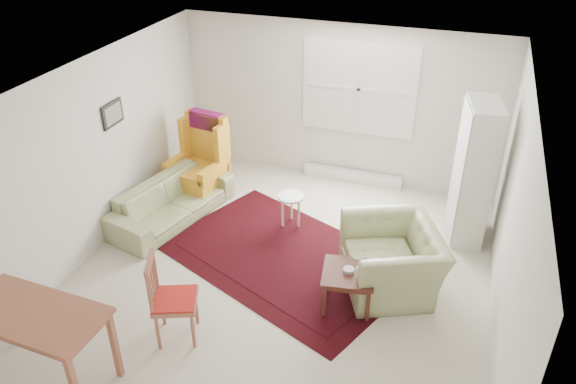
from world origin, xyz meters
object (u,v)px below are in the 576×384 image
(stool, at_px, (291,210))
(desk, at_px, (42,346))
(cabinet, at_px, (474,173))
(wingback_chair, at_px, (196,159))
(coffee_table, at_px, (348,288))
(desk_chair, at_px, (175,299))
(armchair, at_px, (392,254))
(sofa, at_px, (171,195))

(stool, xyz_separation_m, desk, (-1.41, -3.39, 0.19))
(cabinet, bearing_deg, wingback_chair, 173.46)
(coffee_table, relative_size, desk, 0.42)
(stool, distance_m, desk_chair, 2.51)
(coffee_table, xyz_separation_m, desk_chair, (-1.61, -1.09, 0.28))
(stool, bearing_deg, armchair, -28.99)
(stool, distance_m, desk, 3.68)
(armchair, relative_size, wingback_chair, 0.95)
(wingback_chair, height_order, cabinet, cabinet)
(coffee_table, height_order, desk_chair, desk_chair)
(wingback_chair, distance_m, stool, 1.69)
(sofa, xyz_separation_m, cabinet, (4.01, 0.93, 0.57))
(coffee_table, relative_size, cabinet, 0.30)
(sofa, relative_size, stool, 3.97)
(sofa, xyz_separation_m, desk, (0.27, -3.01, 0.04))
(stool, bearing_deg, sofa, -167.33)
(sofa, bearing_deg, cabinet, -62.83)
(sofa, bearing_deg, wingback_chair, 8.75)
(sofa, distance_m, armchair, 3.27)
(desk, bearing_deg, armchair, 40.42)
(stool, bearing_deg, wingback_chair, 168.73)
(armchair, relative_size, stool, 2.45)
(wingback_chair, bearing_deg, desk, -76.85)
(stool, relative_size, desk_chair, 0.48)
(sofa, distance_m, stool, 1.72)
(coffee_table, distance_m, desk_chair, 1.96)
(coffee_table, xyz_separation_m, stool, (-1.14, 1.37, 0.01))
(wingback_chair, bearing_deg, coffee_table, -21.42)
(coffee_table, relative_size, desk_chair, 0.56)
(sofa, relative_size, desk, 1.42)
(desk_chair, bearing_deg, coffee_table, -77.92)
(sofa, relative_size, coffee_table, 3.35)
(wingback_chair, height_order, stool, wingback_chair)
(sofa, height_order, cabinet, cabinet)
(armchair, xyz_separation_m, desk, (-2.97, -2.53, -0.03))
(cabinet, distance_m, desk, 5.46)
(coffee_table, bearing_deg, armchair, 50.70)
(desk_chair, bearing_deg, sofa, 8.31)
(armchair, height_order, desk, armchair)
(desk_chair, bearing_deg, armchair, -73.74)
(wingback_chair, xyz_separation_m, desk, (0.20, -3.71, -0.20))
(desk, xyz_separation_m, desk_chair, (0.94, 0.94, 0.08))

